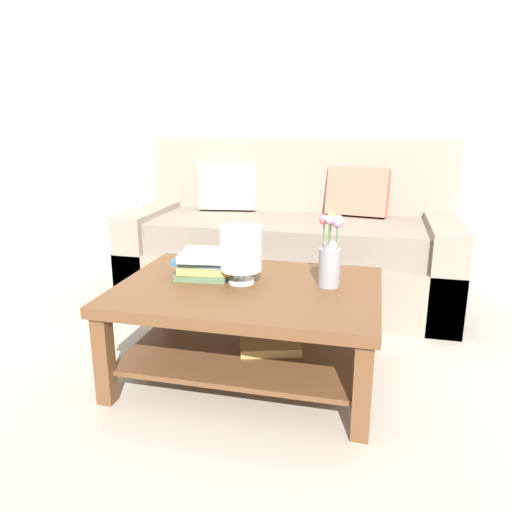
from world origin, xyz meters
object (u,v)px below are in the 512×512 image
Objects in this scene: glass_hurricane_vase at (241,250)px; book_stack_main at (205,264)px; flower_pitcher at (330,258)px; couch at (290,245)px; coffee_table at (249,311)px.

book_stack_main is at bearing 168.23° from glass_hurricane_vase.
flower_pitcher is at bearing 0.79° from book_stack_main.
couch reaches higher than book_stack_main.
book_stack_main is at bearing 162.94° from coffee_table.
glass_hurricane_vase reaches higher than book_stack_main.
glass_hurricane_vase is (-0.04, -1.11, 0.25)m from couch.
flower_pitcher is at bearing 12.71° from coffee_table.
couch is 7.20× the size of book_stack_main.
glass_hurricane_vase is 0.78× the size of flower_pitcher.
flower_pitcher is (0.40, 0.05, -0.03)m from glass_hurricane_vase.
glass_hurricane_vase is 0.41m from flower_pitcher.
glass_hurricane_vase is at bearing -11.77° from book_stack_main.
couch is at bearing 90.18° from coffee_table.
coffee_table is 0.45m from flower_pitcher.
glass_hurricane_vase is (-0.05, 0.03, 0.28)m from coffee_table.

